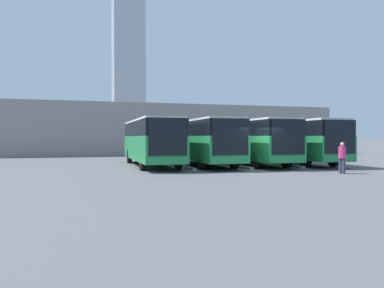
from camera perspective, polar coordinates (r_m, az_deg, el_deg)
ground_plane at (r=21.89m, az=10.13°, el=-4.09°), size 600.00×600.00×0.00m
bus_0 at (r=28.57m, az=15.10°, el=0.58°), size 2.56×10.72×3.13m
curb_divider_0 at (r=26.39m, az=13.69°, el=-3.08°), size 0.30×5.03×0.15m
bus_1 at (r=26.98m, az=8.71°, el=0.59°), size 2.56×10.72×3.13m
curb_divider_1 at (r=24.89m, az=6.65°, el=-3.30°), size 0.30×5.03×0.15m
bus_2 at (r=25.95m, az=1.48°, el=0.58°), size 2.56×10.72×3.13m
curb_divider_2 at (r=24.00m, az=-1.29°, el=-3.46°), size 0.30×5.03×0.15m
bus_3 at (r=25.48m, az=-6.27°, el=0.57°), size 2.56×10.72×3.13m
pedestrian at (r=21.59m, az=21.91°, el=-1.81°), size 0.42×0.42×1.69m
station_building at (r=45.76m, az=-4.34°, el=2.16°), size 39.98×12.90×5.69m
office_tower at (r=216.43m, az=-9.70°, el=11.15°), size 16.91×16.91×81.65m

